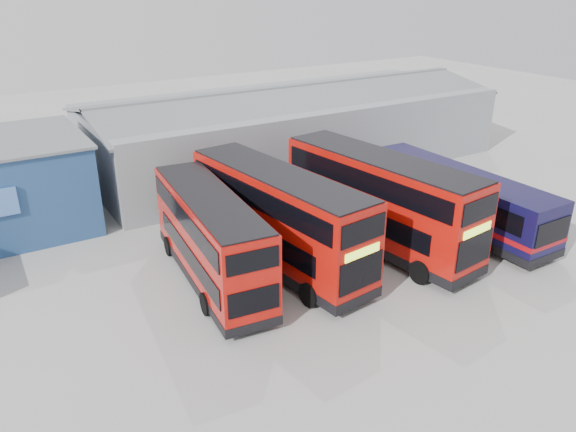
{
  "coord_description": "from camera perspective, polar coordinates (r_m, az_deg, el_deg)",
  "views": [
    {
      "loc": [
        -14.11,
        -15.21,
        13.3
      ],
      "look_at": [
        -0.54,
        6.92,
        2.1
      ],
      "focal_mm": 35.0,
      "sensor_mm": 36.0,
      "label": 1
    }
  ],
  "objects": [
    {
      "name": "maintenance_shed",
      "position": [
        42.93,
        0.6,
        8.91
      ],
      "size": [
        30.5,
        12.0,
        5.89
      ],
      "color": "gray",
      "rests_on": "ground"
    },
    {
      "name": "double_decker_centre",
      "position": [
        27.1,
        -0.98,
        -0.39
      ],
      "size": [
        4.02,
        11.59,
        4.81
      ],
      "rotation": [
        0.0,
        0.0,
        0.11
      ],
      "color": "#B1100A",
      "rests_on": "ground"
    },
    {
      "name": "ground_plane",
      "position": [
        24.64,
        9.67,
        -9.7
      ],
      "size": [
        120.0,
        120.0,
        0.0
      ],
      "primitive_type": "plane",
      "color": "gray",
      "rests_on": "ground"
    },
    {
      "name": "double_decker_left",
      "position": [
        25.89,
        -7.83,
        -2.4
      ],
      "size": [
        3.47,
        10.4,
        4.32
      ],
      "rotation": [
        0.0,
        0.0,
        3.04
      ],
      "color": "#B1100A",
      "rests_on": "ground"
    },
    {
      "name": "single_decker_blue",
      "position": [
        33.0,
        16.67,
        1.61
      ],
      "size": [
        2.99,
        12.17,
        3.29
      ],
      "rotation": [
        0.0,
        0.0,
        3.14
      ],
      "color": "black",
      "rests_on": "ground"
    },
    {
      "name": "double_decker_right",
      "position": [
        29.36,
        9.23,
        1.35
      ],
      "size": [
        4.17,
        11.89,
        4.93
      ],
      "rotation": [
        0.0,
        0.0,
        0.12
      ],
      "color": "#B1100A",
      "rests_on": "ground"
    }
  ]
}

